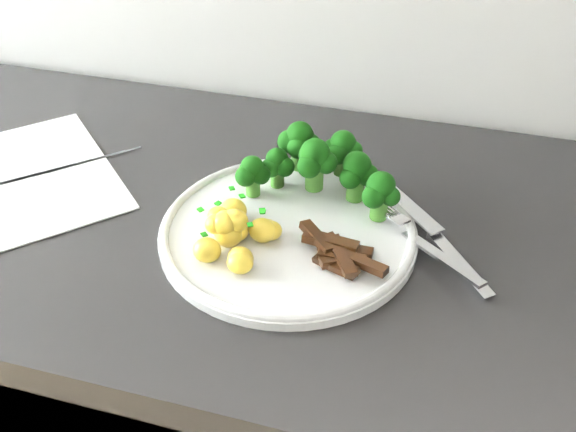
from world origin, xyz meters
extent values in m
cube|color=black|center=(0.13, 1.69, 0.43)|extent=(2.30, 0.58, 0.86)
cube|color=silver|center=(-0.20, 1.69, 0.86)|extent=(0.34, 0.33, 0.00)
cube|color=slate|center=(-0.14, 1.74, 0.87)|extent=(0.09, 0.10, 0.00)
cube|color=slate|center=(-0.15, 1.73, 0.87)|extent=(0.09, 0.09, 0.00)
cube|color=slate|center=(-0.17, 1.71, 0.87)|extent=(0.09, 0.09, 0.00)
cube|color=slate|center=(-0.18, 1.70, 0.87)|extent=(0.08, 0.09, 0.00)
cube|color=slate|center=(-0.20, 1.69, 0.87)|extent=(0.08, 0.08, 0.00)
cube|color=slate|center=(-0.21, 1.67, 0.87)|extent=(0.08, 0.08, 0.00)
cube|color=slate|center=(-0.23, 1.66, 0.87)|extent=(0.07, 0.08, 0.00)
cylinder|color=white|center=(0.16, 1.66, 0.87)|extent=(0.30, 0.30, 0.01)
torus|color=white|center=(0.16, 1.66, 0.87)|extent=(0.30, 0.30, 0.01)
cylinder|color=#2F5F1B|center=(0.17, 1.73, 0.90)|extent=(0.02, 0.02, 0.03)
sphere|color=black|center=(0.19, 1.73, 0.92)|extent=(0.03, 0.03, 0.03)
sphere|color=black|center=(0.16, 1.74, 0.92)|extent=(0.03, 0.03, 0.03)
sphere|color=black|center=(0.17, 1.72, 0.92)|extent=(0.03, 0.03, 0.03)
sphere|color=black|center=(0.17, 1.73, 0.93)|extent=(0.04, 0.04, 0.04)
cylinder|color=#2F5F1B|center=(0.22, 1.74, 0.89)|extent=(0.02, 0.02, 0.03)
sphere|color=black|center=(0.24, 1.74, 0.91)|extent=(0.03, 0.03, 0.03)
sphere|color=black|center=(0.22, 1.75, 0.91)|extent=(0.03, 0.03, 0.03)
sphere|color=black|center=(0.22, 1.73, 0.91)|extent=(0.03, 0.03, 0.03)
sphere|color=black|center=(0.22, 1.74, 0.92)|extent=(0.03, 0.03, 0.03)
cylinder|color=#2F5F1B|center=(0.12, 1.74, 0.89)|extent=(0.02, 0.02, 0.02)
sphere|color=black|center=(0.13, 1.74, 0.91)|extent=(0.03, 0.03, 0.03)
sphere|color=black|center=(0.12, 1.75, 0.90)|extent=(0.02, 0.02, 0.02)
sphere|color=black|center=(0.12, 1.73, 0.91)|extent=(0.02, 0.02, 0.02)
sphere|color=black|center=(0.12, 1.74, 0.91)|extent=(0.03, 0.03, 0.03)
cylinder|color=#2F5F1B|center=(0.20, 1.77, 0.90)|extent=(0.02, 0.02, 0.03)
sphere|color=black|center=(0.21, 1.77, 0.92)|extent=(0.03, 0.03, 0.03)
sphere|color=black|center=(0.20, 1.79, 0.92)|extent=(0.03, 0.03, 0.03)
sphere|color=black|center=(0.19, 1.77, 0.92)|extent=(0.03, 0.03, 0.03)
sphere|color=black|center=(0.20, 1.76, 0.92)|extent=(0.03, 0.03, 0.03)
sphere|color=black|center=(0.20, 1.77, 0.93)|extent=(0.03, 0.03, 0.03)
cylinder|color=#2F5F1B|center=(0.14, 1.77, 0.90)|extent=(0.02, 0.02, 0.03)
sphere|color=black|center=(0.16, 1.77, 0.92)|extent=(0.03, 0.03, 0.03)
sphere|color=black|center=(0.15, 1.78, 0.92)|extent=(0.03, 0.03, 0.03)
sphere|color=black|center=(0.13, 1.77, 0.92)|extent=(0.03, 0.03, 0.03)
sphere|color=black|center=(0.15, 1.76, 0.92)|extent=(0.03, 0.03, 0.03)
sphere|color=black|center=(0.14, 1.77, 0.93)|extent=(0.03, 0.03, 0.03)
cylinder|color=#2F5F1B|center=(0.26, 1.71, 0.89)|extent=(0.02, 0.02, 0.03)
sphere|color=black|center=(0.27, 1.70, 0.91)|extent=(0.02, 0.02, 0.02)
sphere|color=black|center=(0.25, 1.72, 0.91)|extent=(0.03, 0.03, 0.03)
sphere|color=black|center=(0.25, 1.70, 0.91)|extent=(0.03, 0.03, 0.03)
sphere|color=black|center=(0.26, 1.71, 0.92)|extent=(0.03, 0.03, 0.03)
cylinder|color=#2F5F1B|center=(0.10, 1.71, 0.89)|extent=(0.02, 0.02, 0.02)
sphere|color=black|center=(0.11, 1.71, 0.91)|extent=(0.02, 0.02, 0.02)
sphere|color=black|center=(0.09, 1.72, 0.91)|extent=(0.02, 0.02, 0.02)
sphere|color=black|center=(0.10, 1.70, 0.91)|extent=(0.03, 0.03, 0.03)
sphere|color=black|center=(0.10, 1.71, 0.91)|extent=(0.03, 0.03, 0.03)
ellipsoid|color=yellow|center=(0.13, 1.58, 0.89)|extent=(0.03, 0.02, 0.03)
ellipsoid|color=yellow|center=(0.10, 1.62, 0.89)|extent=(0.03, 0.03, 0.03)
ellipsoid|color=yellow|center=(0.10, 1.61, 0.89)|extent=(0.03, 0.03, 0.03)
ellipsoid|color=yellow|center=(0.09, 1.58, 0.89)|extent=(0.03, 0.03, 0.03)
ellipsoid|color=yellow|center=(0.11, 1.63, 0.88)|extent=(0.02, 0.02, 0.02)
ellipsoid|color=yellow|center=(0.11, 1.63, 0.88)|extent=(0.03, 0.02, 0.02)
ellipsoid|color=yellow|center=(0.09, 1.66, 0.89)|extent=(0.03, 0.03, 0.03)
ellipsoid|color=yellow|center=(0.10, 1.64, 0.88)|extent=(0.03, 0.02, 0.02)
ellipsoid|color=yellow|center=(0.11, 1.64, 0.88)|extent=(0.03, 0.02, 0.02)
ellipsoid|color=yellow|center=(0.13, 1.58, 0.88)|extent=(0.02, 0.02, 0.02)
ellipsoid|color=yellow|center=(0.10, 1.62, 0.90)|extent=(0.03, 0.02, 0.02)
ellipsoid|color=yellow|center=(0.11, 1.62, 0.90)|extent=(0.03, 0.03, 0.03)
ellipsoid|color=yellow|center=(0.09, 1.61, 0.90)|extent=(0.02, 0.02, 0.02)
ellipsoid|color=yellow|center=(0.14, 1.63, 0.89)|extent=(0.03, 0.03, 0.03)
ellipsoid|color=yellow|center=(0.10, 1.61, 0.90)|extent=(0.03, 0.03, 0.03)
ellipsoid|color=yellow|center=(0.15, 1.64, 0.88)|extent=(0.03, 0.02, 0.02)
ellipsoid|color=yellow|center=(0.13, 1.58, 0.88)|extent=(0.03, 0.03, 0.02)
ellipsoid|color=yellow|center=(0.09, 1.63, 0.90)|extent=(0.03, 0.03, 0.02)
ellipsoid|color=yellow|center=(0.14, 1.64, 0.88)|extent=(0.02, 0.02, 0.02)
ellipsoid|color=yellow|center=(0.10, 1.62, 0.90)|extent=(0.03, 0.02, 0.02)
cube|color=#0E6509|center=(0.09, 1.59, 0.90)|extent=(0.01, 0.01, 0.00)
cube|color=#0E6509|center=(0.10, 1.61, 0.91)|extent=(0.01, 0.01, 0.00)
cube|color=#0E6509|center=(0.10, 1.62, 0.90)|extent=(0.01, 0.01, 0.00)
cube|color=#0E6509|center=(0.11, 1.66, 0.91)|extent=(0.01, 0.01, 0.00)
cube|color=#0E6509|center=(0.13, 1.64, 0.91)|extent=(0.01, 0.01, 0.00)
cube|color=#0E6509|center=(0.08, 1.64, 0.91)|extent=(0.01, 0.01, 0.00)
cube|color=#0E6509|center=(0.14, 1.64, 0.91)|extent=(0.01, 0.01, 0.00)
cube|color=#0E6509|center=(0.10, 1.62, 0.90)|extent=(0.01, 0.01, 0.00)
cube|color=#0E6509|center=(0.11, 1.61, 0.90)|extent=(0.01, 0.01, 0.00)
cube|color=#0E6509|center=(0.13, 1.62, 0.91)|extent=(0.01, 0.01, 0.00)
cube|color=#0E6509|center=(0.07, 1.63, 0.90)|extent=(0.01, 0.01, 0.00)
cube|color=#0E6509|center=(0.09, 1.67, 0.91)|extent=(0.01, 0.01, 0.00)
cube|color=#0E6509|center=(0.10, 1.61, 0.90)|extent=(0.01, 0.01, 0.00)
cube|color=#0E6509|center=(0.10, 1.62, 0.91)|extent=(0.01, 0.01, 0.00)
cube|color=black|center=(0.23, 1.62, 0.88)|extent=(0.05, 0.02, 0.02)
cube|color=black|center=(0.23, 1.63, 0.88)|extent=(0.05, 0.06, 0.01)
cube|color=black|center=(0.23, 1.61, 0.88)|extent=(0.06, 0.04, 0.01)
cube|color=black|center=(0.24, 1.62, 0.88)|extent=(0.06, 0.04, 0.01)
cube|color=black|center=(0.23, 1.64, 0.88)|extent=(0.06, 0.01, 0.01)
cube|color=black|center=(0.25, 1.61, 0.89)|extent=(0.06, 0.04, 0.01)
cube|color=black|center=(0.22, 1.63, 0.89)|extent=(0.06, 0.02, 0.01)
cube|color=black|center=(0.20, 1.64, 0.89)|extent=(0.05, 0.05, 0.01)
cube|color=black|center=(0.23, 1.62, 0.89)|extent=(0.05, 0.06, 0.01)
cube|color=silver|center=(0.34, 1.65, 0.88)|extent=(0.10, 0.09, 0.02)
cube|color=silver|center=(0.28, 1.70, 0.88)|extent=(0.03, 0.03, 0.01)
cylinder|color=silver|center=(0.27, 1.72, 0.89)|extent=(0.03, 0.03, 0.00)
cylinder|color=silver|center=(0.26, 1.72, 0.89)|extent=(0.03, 0.03, 0.00)
cylinder|color=silver|center=(0.26, 1.71, 0.89)|extent=(0.03, 0.03, 0.00)
cylinder|color=silver|center=(0.26, 1.71, 0.89)|extent=(0.03, 0.03, 0.00)
cube|color=silver|center=(0.29, 1.74, 0.88)|extent=(0.10, 0.11, 0.01)
cube|color=silver|center=(0.36, 1.65, 0.87)|extent=(0.08, 0.09, 0.02)
camera|label=1|loc=(0.32, 1.08, 1.35)|focal=41.15mm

